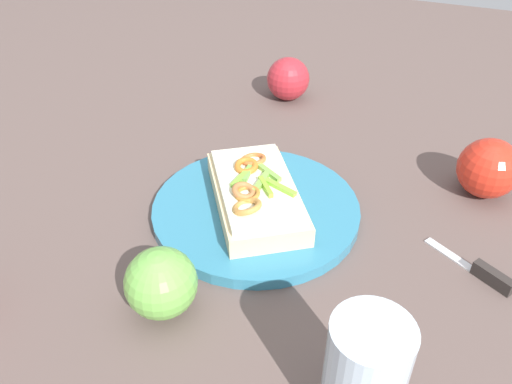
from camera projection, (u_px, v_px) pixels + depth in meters
ground_plane at (256, 214)px, 0.66m from camera, size 2.00×2.00×0.00m
plate at (256, 209)px, 0.66m from camera, size 0.26×0.26×0.02m
sandwich at (256, 193)px, 0.64m from camera, size 0.21×0.18×0.05m
apple_1 at (489, 168)px, 0.67m from camera, size 0.10×0.10×0.08m
apple_2 at (161, 283)px, 0.52m from camera, size 0.09×0.09×0.07m
apple_3 at (288, 79)px, 0.90m from camera, size 0.09×0.09×0.07m
drinking_glass at (364, 378)px, 0.40m from camera, size 0.06×0.06×0.12m
knife at (482, 272)px, 0.57m from camera, size 0.07×0.10×0.02m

